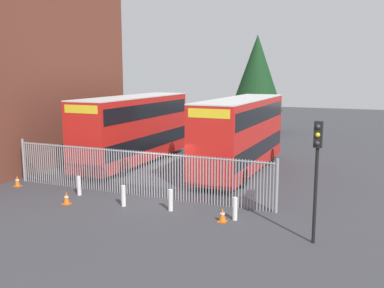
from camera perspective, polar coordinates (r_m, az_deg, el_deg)
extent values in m
plane|color=#3D3D42|center=(28.00, 3.21, -2.81)|extent=(100.00, 100.00, 0.00)
cube|color=brown|center=(30.50, -22.80, 8.73)|extent=(7.12, 15.53, 11.89)
cylinder|color=gray|center=(25.46, -21.28, -2.15)|extent=(0.06, 0.06, 2.20)
cylinder|color=gray|center=(25.36, -21.06, -2.18)|extent=(0.06, 0.06, 2.20)
cylinder|color=gray|center=(25.27, -20.83, -2.21)|extent=(0.06, 0.06, 2.20)
cylinder|color=gray|center=(25.17, -20.60, -2.24)|extent=(0.06, 0.06, 2.20)
cylinder|color=gray|center=(25.07, -20.37, -2.27)|extent=(0.06, 0.06, 2.20)
cylinder|color=gray|center=(24.98, -20.14, -2.29)|extent=(0.06, 0.06, 2.20)
cylinder|color=gray|center=(24.89, -19.90, -2.32)|extent=(0.06, 0.06, 2.20)
cylinder|color=gray|center=(24.79, -19.66, -2.35)|extent=(0.06, 0.06, 2.20)
cylinder|color=gray|center=(24.70, -19.43, -2.38)|extent=(0.06, 0.06, 2.20)
cylinder|color=gray|center=(24.61, -19.19, -2.41)|extent=(0.06, 0.06, 2.20)
cylinder|color=gray|center=(24.51, -18.95, -2.44)|extent=(0.06, 0.06, 2.20)
cylinder|color=gray|center=(24.42, -18.70, -2.47)|extent=(0.06, 0.06, 2.20)
cylinder|color=gray|center=(24.33, -18.46, -2.50)|extent=(0.06, 0.06, 2.20)
cylinder|color=gray|center=(24.24, -18.21, -2.53)|extent=(0.06, 0.06, 2.20)
cylinder|color=gray|center=(24.15, -17.96, -2.56)|extent=(0.06, 0.06, 2.20)
cylinder|color=gray|center=(24.06, -17.71, -2.59)|extent=(0.06, 0.06, 2.20)
cylinder|color=gray|center=(23.97, -17.46, -2.63)|extent=(0.06, 0.06, 2.20)
cylinder|color=gray|center=(23.88, -17.20, -2.66)|extent=(0.06, 0.06, 2.20)
cylinder|color=gray|center=(23.79, -16.94, -2.69)|extent=(0.06, 0.06, 2.20)
cylinder|color=gray|center=(23.70, -16.68, -2.72)|extent=(0.06, 0.06, 2.20)
cylinder|color=gray|center=(23.62, -16.42, -2.75)|extent=(0.06, 0.06, 2.20)
cylinder|color=gray|center=(23.53, -16.16, -2.78)|extent=(0.06, 0.06, 2.20)
cylinder|color=gray|center=(23.44, -15.90, -2.82)|extent=(0.06, 0.06, 2.20)
cylinder|color=gray|center=(23.36, -15.63, -2.85)|extent=(0.06, 0.06, 2.20)
cylinder|color=gray|center=(23.27, -15.36, -2.88)|extent=(0.06, 0.06, 2.20)
cylinder|color=gray|center=(23.19, -15.09, -2.91)|extent=(0.06, 0.06, 2.20)
cylinder|color=gray|center=(23.10, -14.82, -2.95)|extent=(0.06, 0.06, 2.20)
cylinder|color=gray|center=(23.02, -14.54, -2.98)|extent=(0.06, 0.06, 2.20)
cylinder|color=gray|center=(22.93, -14.27, -3.01)|extent=(0.06, 0.06, 2.20)
cylinder|color=gray|center=(22.85, -13.99, -3.04)|extent=(0.06, 0.06, 2.20)
cylinder|color=gray|center=(22.77, -13.71, -3.08)|extent=(0.06, 0.06, 2.20)
cylinder|color=gray|center=(22.69, -13.43, -3.11)|extent=(0.06, 0.06, 2.20)
cylinder|color=gray|center=(22.61, -13.14, -3.15)|extent=(0.06, 0.06, 2.20)
cylinder|color=gray|center=(22.52, -12.85, -3.18)|extent=(0.06, 0.06, 2.20)
cylinder|color=gray|center=(22.44, -12.57, -3.21)|extent=(0.06, 0.06, 2.20)
cylinder|color=gray|center=(22.36, -12.27, -3.25)|extent=(0.06, 0.06, 2.20)
cylinder|color=gray|center=(22.29, -11.98, -3.28)|extent=(0.06, 0.06, 2.20)
cylinder|color=gray|center=(22.21, -11.69, -3.32)|extent=(0.06, 0.06, 2.20)
cylinder|color=gray|center=(22.13, -11.39, -3.35)|extent=(0.06, 0.06, 2.20)
cylinder|color=gray|center=(22.05, -11.09, -3.39)|extent=(0.06, 0.06, 2.20)
cylinder|color=gray|center=(21.98, -10.79, -3.42)|extent=(0.06, 0.06, 2.20)
cylinder|color=gray|center=(21.90, -10.48, -3.46)|extent=(0.06, 0.06, 2.20)
cylinder|color=gray|center=(21.82, -10.18, -3.49)|extent=(0.06, 0.06, 2.20)
cylinder|color=gray|center=(21.75, -9.87, -3.53)|extent=(0.06, 0.06, 2.20)
cylinder|color=gray|center=(21.68, -9.56, -3.56)|extent=(0.06, 0.06, 2.20)
cylinder|color=gray|center=(21.60, -9.25, -3.60)|extent=(0.06, 0.06, 2.20)
cylinder|color=gray|center=(21.53, -8.93, -3.64)|extent=(0.06, 0.06, 2.20)
cylinder|color=gray|center=(21.46, -8.62, -3.67)|extent=(0.06, 0.06, 2.20)
cylinder|color=gray|center=(21.39, -8.30, -3.71)|extent=(0.06, 0.06, 2.20)
cylinder|color=gray|center=(21.32, -7.98, -3.74)|extent=(0.06, 0.06, 2.20)
cylinder|color=gray|center=(21.25, -7.66, -3.78)|extent=(0.06, 0.06, 2.20)
cylinder|color=gray|center=(21.18, -7.33, -3.82)|extent=(0.06, 0.06, 2.20)
cylinder|color=gray|center=(21.11, -7.00, -3.85)|extent=(0.06, 0.06, 2.20)
cylinder|color=gray|center=(21.04, -6.67, -3.89)|extent=(0.06, 0.06, 2.20)
cylinder|color=gray|center=(20.97, -6.34, -3.93)|extent=(0.06, 0.06, 2.20)
cylinder|color=gray|center=(20.91, -6.01, -3.96)|extent=(0.06, 0.06, 2.20)
cylinder|color=gray|center=(20.84, -5.67, -4.00)|extent=(0.06, 0.06, 2.20)
cylinder|color=gray|center=(20.77, -5.33, -4.04)|extent=(0.06, 0.06, 2.20)
cylinder|color=gray|center=(20.71, -4.99, -4.08)|extent=(0.06, 0.06, 2.20)
cylinder|color=gray|center=(20.65, -4.65, -4.11)|extent=(0.06, 0.06, 2.20)
cylinder|color=gray|center=(20.58, -4.31, -4.15)|extent=(0.06, 0.06, 2.20)
cylinder|color=gray|center=(20.52, -3.96, -4.19)|extent=(0.06, 0.06, 2.20)
cylinder|color=gray|center=(20.46, -3.61, -4.23)|extent=(0.06, 0.06, 2.20)
cylinder|color=gray|center=(20.40, -3.26, -4.26)|extent=(0.06, 0.06, 2.20)
cylinder|color=gray|center=(20.34, -2.91, -4.30)|extent=(0.06, 0.06, 2.20)
cylinder|color=gray|center=(20.28, -2.55, -4.34)|extent=(0.06, 0.06, 2.20)
cylinder|color=gray|center=(20.22, -2.20, -4.38)|extent=(0.06, 0.06, 2.20)
cylinder|color=gray|center=(20.16, -1.84, -4.42)|extent=(0.06, 0.06, 2.20)
cylinder|color=gray|center=(20.11, -1.48, -4.45)|extent=(0.06, 0.06, 2.20)
cylinder|color=gray|center=(20.05, -1.11, -4.49)|extent=(0.06, 0.06, 2.20)
cylinder|color=gray|center=(20.00, -0.75, -4.53)|extent=(0.06, 0.06, 2.20)
cylinder|color=gray|center=(19.94, -0.38, -4.57)|extent=(0.06, 0.06, 2.20)
cylinder|color=gray|center=(19.89, -0.01, -4.60)|extent=(0.06, 0.06, 2.20)
cylinder|color=gray|center=(19.84, 0.36, -4.64)|extent=(0.06, 0.06, 2.20)
cylinder|color=gray|center=(19.78, 0.73, -4.68)|extent=(0.06, 0.06, 2.20)
cylinder|color=gray|center=(19.73, 1.11, -4.72)|extent=(0.06, 0.06, 2.20)
cylinder|color=gray|center=(19.68, 1.49, -4.76)|extent=(0.06, 0.06, 2.20)
cylinder|color=gray|center=(19.63, 1.87, -4.80)|extent=(0.06, 0.06, 2.20)
cylinder|color=gray|center=(19.59, 2.25, -4.83)|extent=(0.06, 0.06, 2.20)
cylinder|color=gray|center=(19.54, 2.63, -4.87)|extent=(0.06, 0.06, 2.20)
cylinder|color=gray|center=(19.49, 3.02, -4.91)|extent=(0.06, 0.06, 2.20)
cylinder|color=gray|center=(19.45, 3.40, -4.95)|extent=(0.06, 0.06, 2.20)
cylinder|color=gray|center=(19.40, 3.79, -4.98)|extent=(0.06, 0.06, 2.20)
cylinder|color=gray|center=(19.36, 4.18, -5.02)|extent=(0.06, 0.06, 2.20)
cylinder|color=gray|center=(19.31, 4.57, -5.06)|extent=(0.06, 0.06, 2.20)
cylinder|color=gray|center=(19.27, 4.97, -5.10)|extent=(0.06, 0.06, 2.20)
cylinder|color=gray|center=(19.23, 5.36, -5.14)|extent=(0.06, 0.06, 2.20)
cylinder|color=gray|center=(19.19, 5.76, -5.17)|extent=(0.06, 0.06, 2.20)
cylinder|color=gray|center=(19.15, 6.16, -5.21)|extent=(0.06, 0.06, 2.20)
cylinder|color=gray|center=(19.11, 6.56, -5.25)|extent=(0.06, 0.06, 2.20)
cylinder|color=gray|center=(19.08, 6.97, -5.29)|extent=(0.06, 0.06, 2.20)
cylinder|color=gray|center=(19.04, 7.37, -5.32)|extent=(0.06, 0.06, 2.20)
cylinder|color=gray|center=(19.00, 7.78, -5.36)|extent=(0.06, 0.06, 2.20)
cylinder|color=gray|center=(18.97, 8.18, -5.40)|extent=(0.06, 0.06, 2.20)
cylinder|color=gray|center=(18.94, 8.59, -5.43)|extent=(0.06, 0.06, 2.20)
cylinder|color=gray|center=(18.90, 9.00, -5.47)|extent=(0.06, 0.06, 2.20)
cylinder|color=gray|center=(18.87, 9.41, -5.51)|extent=(0.06, 0.06, 2.20)
cylinder|color=gray|center=(18.84, 9.83, -5.54)|extent=(0.06, 0.06, 2.20)
cylinder|color=gray|center=(18.81, 10.24, -5.58)|extent=(0.06, 0.06, 2.20)
cylinder|color=gray|center=(18.78, 10.66, -5.61)|extent=(0.06, 0.06, 2.20)
cylinder|color=gray|center=(18.75, 11.08, -5.65)|extent=(0.06, 0.06, 2.20)
cylinder|color=gray|center=(21.04, -7.72, -1.07)|extent=(13.93, 0.07, 0.07)
cylinder|color=gray|center=(25.44, -21.29, -1.99)|extent=(0.14, 0.14, 2.35)
cylinder|color=gray|center=(18.74, 11.08, -5.43)|extent=(0.14, 0.14, 2.35)
cube|color=red|center=(25.77, 6.48, 1.39)|extent=(2.50, 10.80, 4.00)
cube|color=black|center=(25.89, 6.44, -0.37)|extent=(2.54, 10.37, 0.90)
cube|color=black|center=(25.63, 6.53, 4.05)|extent=(2.54, 10.37, 0.90)
cube|color=yellow|center=(20.54, 2.26, 4.05)|extent=(2.12, 0.12, 0.44)
cube|color=silver|center=(25.57, 6.56, 5.90)|extent=(2.50, 10.80, 0.08)
cylinder|color=black|center=(23.34, 1.43, -3.96)|extent=(0.30, 1.04, 1.04)
cylinder|color=black|center=(22.65, 6.63, -4.44)|extent=(0.30, 1.04, 1.04)
cylinder|color=black|center=(29.18, 6.02, -1.31)|extent=(0.30, 1.04, 1.04)
cylinder|color=black|center=(28.63, 10.23, -1.61)|extent=(0.30, 1.04, 1.04)
cube|color=red|center=(28.24, -7.64, 2.06)|extent=(2.50, 10.80, 4.00)
cube|color=black|center=(28.35, -7.61, 0.46)|extent=(2.54, 10.37, 0.90)
cube|color=black|center=(28.12, -7.70, 4.49)|extent=(2.54, 10.37, 0.90)
cube|color=yellow|center=(23.66, -14.36, 4.47)|extent=(2.12, 0.12, 0.44)
cube|color=silver|center=(28.06, -7.73, 6.18)|extent=(2.50, 10.80, 0.08)
cylinder|color=black|center=(26.40, -13.33, -2.65)|extent=(0.30, 1.04, 1.04)
cylinder|color=black|center=(25.17, -9.28, -3.10)|extent=(0.30, 1.04, 1.04)
cylinder|color=black|center=(31.60, -6.55, -0.49)|extent=(0.30, 1.04, 1.04)
cylinder|color=black|center=(30.59, -2.96, -0.77)|extent=(0.30, 1.04, 1.04)
cylinder|color=silver|center=(21.85, -14.64, -5.33)|extent=(0.20, 0.20, 0.95)
cylinder|color=silver|center=(19.68, -9.01, -6.76)|extent=(0.20, 0.20, 0.95)
cylinder|color=silver|center=(18.84, -2.84, -7.39)|extent=(0.20, 0.20, 0.95)
cylinder|color=silver|center=(17.77, 5.68, -8.47)|extent=(0.20, 0.20, 0.95)
cube|color=orange|center=(17.66, 4.01, -10.11)|extent=(0.34, 0.34, 0.04)
cone|color=orange|center=(17.56, 4.03, -9.21)|extent=(0.28, 0.28, 0.55)
cylinder|color=white|center=(17.56, 4.03, -9.12)|extent=(0.19, 0.19, 0.07)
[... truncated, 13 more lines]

